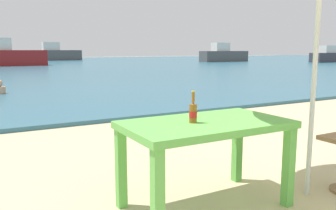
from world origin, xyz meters
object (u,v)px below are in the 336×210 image
object	(u,v)px
boat_cargo_ship	(5,56)
boat_fishing_trawler	(329,56)
picnic_table_green	(206,134)
beer_bottle_amber	(193,112)
boat_ferry	(55,54)
boat_tanker	(223,55)

from	to	relation	value
boat_cargo_ship	boat_fishing_trawler	xyz separation A→B (m)	(28.87, -6.86, -0.18)
picnic_table_green	boat_cargo_ship	distance (m)	27.72
beer_bottle_amber	boat_fishing_trawler	bearing A→B (deg)	35.04
picnic_table_green	boat_cargo_ship	size ratio (longest dim) A/B	0.24
boat_cargo_ship	boat_fishing_trawler	bearing A→B (deg)	-13.36
boat_fishing_trawler	picnic_table_green	bearing A→B (deg)	-144.84
picnic_table_green	boat_ferry	size ratio (longest dim) A/B	0.25
picnic_table_green	boat_fishing_trawler	distance (m)	36.21
beer_bottle_amber	boat_fishing_trawler	distance (m)	36.31
beer_bottle_amber	boat_ferry	distance (m)	40.51
boat_ferry	boat_fishing_trawler	size ratio (longest dim) A/B	1.26
boat_ferry	boat_tanker	bearing A→B (deg)	-41.27
beer_bottle_amber	boat_cargo_ship	size ratio (longest dim) A/B	0.05
boat_cargo_ship	boat_tanker	size ratio (longest dim) A/B	1.11
picnic_table_green	boat_fishing_trawler	world-z (taller)	boat_fishing_trawler
picnic_table_green	boat_tanker	bearing A→B (deg)	51.82
picnic_table_green	boat_ferry	distance (m)	40.49
picnic_table_green	boat_tanker	distance (m)	34.64
boat_fishing_trawler	boat_cargo_ship	bearing A→B (deg)	166.64
beer_bottle_amber	boat_ferry	xyz separation A→B (m)	(7.12, 39.88, -0.03)
boat_cargo_ship	beer_bottle_amber	bearing A→B (deg)	-91.77
boat_fishing_trawler	boat_tanker	distance (m)	10.38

